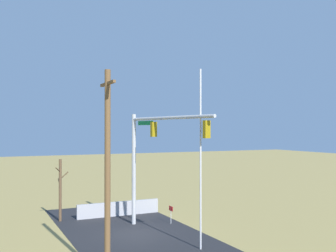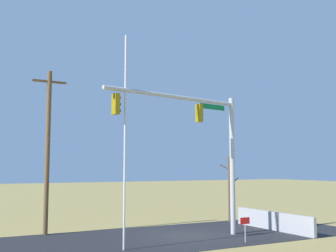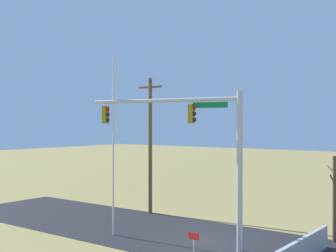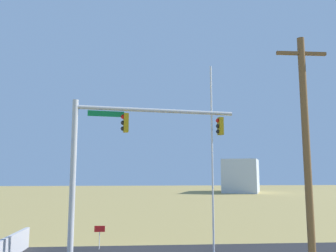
% 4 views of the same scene
% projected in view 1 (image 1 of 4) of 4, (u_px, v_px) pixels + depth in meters
% --- Properties ---
extents(ground_plane, '(160.00, 160.00, 0.00)m').
position_uv_depth(ground_plane, '(135.00, 234.00, 24.75)').
color(ground_plane, '#9E894C').
extents(road_surface, '(28.00, 8.00, 0.01)m').
position_uv_depth(road_surface, '(161.00, 252.00, 21.13)').
color(road_surface, '#232326').
rests_on(road_surface, ground_plane).
extents(sidewalk_corner, '(6.00, 6.00, 0.01)m').
position_uv_depth(sidewalk_corner, '(129.00, 221.00, 28.32)').
color(sidewalk_corner, '#B7B5AD').
rests_on(sidewalk_corner, ground_plane).
extents(retaining_fence, '(0.20, 6.38, 1.07)m').
position_uv_depth(retaining_fence, '(119.00, 209.00, 30.06)').
color(retaining_fence, '#A8A8AD').
rests_on(retaining_fence, ground_plane).
extents(signal_mast, '(8.29, 1.71, 7.59)m').
position_uv_depth(signal_mast, '(151.00, 148.00, 25.71)').
color(signal_mast, '#B2B5BA').
rests_on(signal_mast, ground_plane).
extents(flagpole, '(0.10, 0.10, 9.85)m').
position_uv_depth(flagpole, '(201.00, 159.00, 21.70)').
color(flagpole, silver).
rests_on(flagpole, ground_plane).
extents(utility_pole, '(1.90, 0.26, 9.12)m').
position_uv_depth(utility_pole, '(108.00, 171.00, 17.13)').
color(utility_pole, brown).
rests_on(utility_pole, ground_plane).
extents(bare_tree, '(1.27, 1.02, 4.41)m').
position_uv_depth(bare_tree, '(60.00, 189.00, 28.30)').
color(bare_tree, brown).
rests_on(bare_tree, ground_plane).
extents(open_sign, '(0.56, 0.04, 1.22)m').
position_uv_depth(open_sign, '(171.00, 211.00, 27.50)').
color(open_sign, silver).
rests_on(open_sign, ground_plane).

